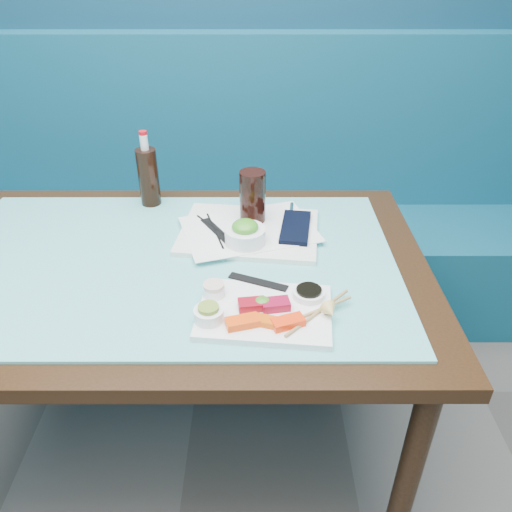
{
  "coord_description": "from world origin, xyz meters",
  "views": [
    {
      "loc": [
        0.24,
        0.33,
        1.5
      ],
      "look_at": [
        0.24,
        1.4,
        0.8
      ],
      "focal_mm": 35.0,
      "sensor_mm": 36.0,
      "label": 1
    }
  ],
  "objects_px": {
    "dining_table": "(172,287)",
    "cola_glass": "(253,197)",
    "seaweed_bowl": "(245,236)",
    "booth_bench": "(204,229)",
    "cola_bottle_body": "(148,177)",
    "sashimi_plate": "(265,312)",
    "serving_tray": "(249,232)"
  },
  "relations": [
    {
      "from": "booth_bench",
      "to": "cola_bottle_body",
      "type": "height_order",
      "value": "booth_bench"
    },
    {
      "from": "booth_bench",
      "to": "seaweed_bowl",
      "type": "relative_size",
      "value": 26.43
    },
    {
      "from": "cola_glass",
      "to": "cola_bottle_body",
      "type": "xyz_separation_m",
      "value": [
        -0.33,
        0.14,
        -0.0
      ]
    },
    {
      "from": "booth_bench",
      "to": "serving_tray",
      "type": "bearing_deg",
      "value": -72.85
    },
    {
      "from": "sashimi_plate",
      "to": "cola_glass",
      "type": "height_order",
      "value": "cola_glass"
    },
    {
      "from": "cola_bottle_body",
      "to": "dining_table",
      "type": "bearing_deg",
      "value": -72.77
    },
    {
      "from": "seaweed_bowl",
      "to": "dining_table",
      "type": "bearing_deg",
      "value": -162.65
    },
    {
      "from": "booth_bench",
      "to": "cola_bottle_body",
      "type": "xyz_separation_m",
      "value": [
        -0.1,
        -0.5,
        0.47
      ]
    },
    {
      "from": "serving_tray",
      "to": "seaweed_bowl",
      "type": "distance_m",
      "value": 0.08
    },
    {
      "from": "serving_tray",
      "to": "sashimi_plate",
      "type": "bearing_deg",
      "value": -76.99
    },
    {
      "from": "dining_table",
      "to": "serving_tray",
      "type": "height_order",
      "value": "serving_tray"
    },
    {
      "from": "dining_table",
      "to": "cola_bottle_body",
      "type": "relative_size",
      "value": 7.65
    },
    {
      "from": "cola_glass",
      "to": "seaweed_bowl",
      "type": "bearing_deg",
      "value": -98.75
    },
    {
      "from": "booth_bench",
      "to": "dining_table",
      "type": "height_order",
      "value": "booth_bench"
    },
    {
      "from": "cola_glass",
      "to": "serving_tray",
      "type": "bearing_deg",
      "value": -100.3
    },
    {
      "from": "cola_glass",
      "to": "cola_bottle_body",
      "type": "bearing_deg",
      "value": 156.56
    },
    {
      "from": "booth_bench",
      "to": "serving_tray",
      "type": "distance_m",
      "value": 0.83
    },
    {
      "from": "booth_bench",
      "to": "seaweed_bowl",
      "type": "distance_m",
      "value": 0.91
    },
    {
      "from": "dining_table",
      "to": "serving_tray",
      "type": "bearing_deg",
      "value": 32.83
    },
    {
      "from": "dining_table",
      "to": "cola_glass",
      "type": "distance_m",
      "value": 0.35
    },
    {
      "from": "seaweed_bowl",
      "to": "cola_glass",
      "type": "bearing_deg",
      "value": 81.25
    },
    {
      "from": "booth_bench",
      "to": "serving_tray",
      "type": "height_order",
      "value": "booth_bench"
    },
    {
      "from": "booth_bench",
      "to": "sashimi_plate",
      "type": "relative_size",
      "value": 9.89
    },
    {
      "from": "booth_bench",
      "to": "cola_bottle_body",
      "type": "relative_size",
      "value": 16.4
    },
    {
      "from": "serving_tray",
      "to": "cola_glass",
      "type": "relative_size",
      "value": 2.52
    },
    {
      "from": "cola_bottle_body",
      "to": "sashimi_plate",
      "type": "bearing_deg",
      "value": -57.58
    },
    {
      "from": "booth_bench",
      "to": "dining_table",
      "type": "bearing_deg",
      "value": -90.0
    },
    {
      "from": "serving_tray",
      "to": "cola_glass",
      "type": "height_order",
      "value": "cola_glass"
    },
    {
      "from": "cola_bottle_body",
      "to": "seaweed_bowl",
      "type": "bearing_deg",
      "value": -41.34
    },
    {
      "from": "booth_bench",
      "to": "sashimi_plate",
      "type": "xyz_separation_m",
      "value": [
        0.26,
        -1.07,
        0.39
      ]
    },
    {
      "from": "sashimi_plate",
      "to": "serving_tray",
      "type": "distance_m",
      "value": 0.37
    },
    {
      "from": "dining_table",
      "to": "cola_glass",
      "type": "xyz_separation_m",
      "value": [
        0.23,
        0.19,
        0.18
      ]
    }
  ]
}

